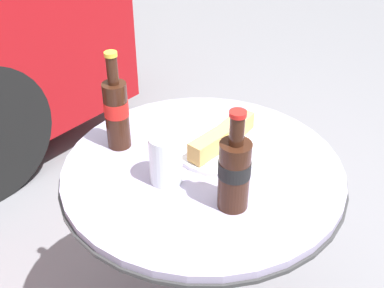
{
  "coord_description": "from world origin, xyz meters",
  "views": [
    {
      "loc": [
        -0.75,
        -0.59,
        1.41
      ],
      "look_at": [
        0.0,
        0.03,
        0.74
      ],
      "focal_mm": 45.0,
      "sensor_mm": 36.0,
      "label": 1
    }
  ],
  "objects_px": {
    "drinking_glass": "(166,161)",
    "bistro_table": "(202,215)",
    "cola_bottle_left": "(234,171)",
    "lunch_plate_near": "(221,143)",
    "cola_bottle_right": "(116,111)"
  },
  "relations": [
    {
      "from": "bistro_table",
      "to": "drinking_glass",
      "type": "relative_size",
      "value": 5.78
    },
    {
      "from": "bistro_table",
      "to": "cola_bottle_right",
      "type": "bearing_deg",
      "value": 106.93
    },
    {
      "from": "drinking_glass",
      "to": "lunch_plate_near",
      "type": "xyz_separation_m",
      "value": [
        0.18,
        -0.02,
        -0.03
      ]
    },
    {
      "from": "cola_bottle_left",
      "to": "bistro_table",
      "type": "bearing_deg",
      "value": 63.38
    },
    {
      "from": "cola_bottle_left",
      "to": "lunch_plate_near",
      "type": "bearing_deg",
      "value": 43.97
    },
    {
      "from": "bistro_table",
      "to": "cola_bottle_right",
      "type": "height_order",
      "value": "cola_bottle_right"
    },
    {
      "from": "cola_bottle_right",
      "to": "drinking_glass",
      "type": "xyz_separation_m",
      "value": [
        -0.03,
        -0.19,
        -0.05
      ]
    },
    {
      "from": "bistro_table",
      "to": "lunch_plate_near",
      "type": "xyz_separation_m",
      "value": [
        0.08,
        0.01,
        0.18
      ]
    },
    {
      "from": "cola_bottle_right",
      "to": "lunch_plate_near",
      "type": "bearing_deg",
      "value": -54.5
    },
    {
      "from": "cola_bottle_right",
      "to": "lunch_plate_near",
      "type": "relative_size",
      "value": 1.07
    },
    {
      "from": "drinking_glass",
      "to": "bistro_table",
      "type": "bearing_deg",
      "value": -18.25
    },
    {
      "from": "lunch_plate_near",
      "to": "cola_bottle_left",
      "type": "bearing_deg",
      "value": -136.03
    },
    {
      "from": "bistro_table",
      "to": "drinking_glass",
      "type": "height_order",
      "value": "drinking_glass"
    },
    {
      "from": "drinking_glass",
      "to": "cola_bottle_left",
      "type": "bearing_deg",
      "value": -80.88
    },
    {
      "from": "cola_bottle_right",
      "to": "drinking_glass",
      "type": "distance_m",
      "value": 0.2
    }
  ]
}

